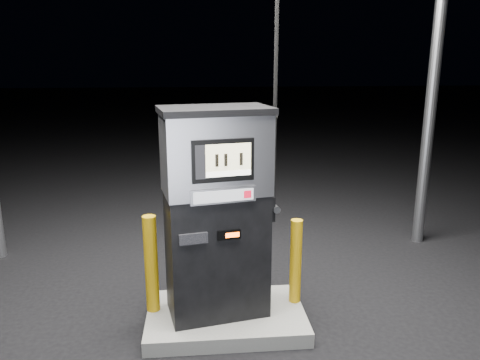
{
  "coord_description": "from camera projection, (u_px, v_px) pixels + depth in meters",
  "views": [
    {
      "loc": [
        -0.25,
        -4.28,
        2.66
      ],
      "look_at": [
        0.14,
        0.0,
        1.53
      ],
      "focal_mm": 35.0,
      "sensor_mm": 36.0,
      "label": 1
    }
  ],
  "objects": [
    {
      "name": "ground",
      "position": [
        226.0,
        324.0,
        4.82
      ],
      "size": [
        80.0,
        80.0,
        0.0
      ],
      "primitive_type": "plane",
      "color": "black",
      "rests_on": "ground"
    },
    {
      "name": "pump_island",
      "position": [
        226.0,
        317.0,
        4.8
      ],
      "size": [
        1.6,
        1.0,
        0.15
      ],
      "primitive_type": "cube",
      "color": "slate",
      "rests_on": "ground"
    },
    {
      "name": "fuel_dispenser",
      "position": [
        217.0,
        212.0,
        4.52
      ],
      "size": [
        1.19,
        0.8,
        4.3
      ],
      "rotation": [
        0.0,
        0.0,
        0.19
      ],
      "color": "black",
      "rests_on": "pump_island"
    },
    {
      "name": "bollard_left",
      "position": [
        151.0,
        264.0,
        4.68
      ],
      "size": [
        0.17,
        0.17,
        1.01
      ],
      "primitive_type": "cylinder",
      "rotation": [
        0.0,
        0.0,
        -0.31
      ],
      "color": "#CB970B",
      "rests_on": "pump_island"
    },
    {
      "name": "bollard_right",
      "position": [
        296.0,
        261.0,
        4.86
      ],
      "size": [
        0.15,
        0.15,
        0.91
      ],
      "primitive_type": "cylinder",
      "rotation": [
        0.0,
        0.0,
        0.28
      ],
      "color": "#CB970B",
      "rests_on": "pump_island"
    }
  ]
}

